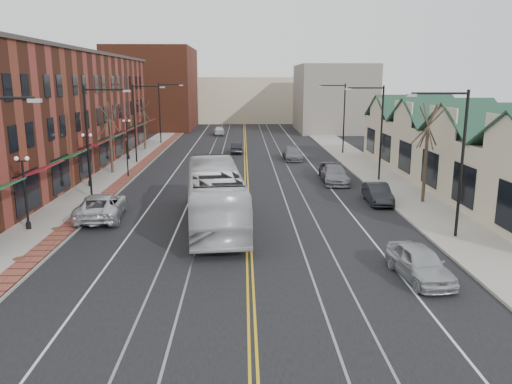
{
  "coord_description": "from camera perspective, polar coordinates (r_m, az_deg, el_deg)",
  "views": [
    {
      "loc": [
        -0.28,
        -20.19,
        8.69
      ],
      "look_at": [
        0.49,
        9.22,
        2.0
      ],
      "focal_mm": 35.0,
      "sensor_mm": 36.0,
      "label": 1
    }
  ],
  "objects": [
    {
      "name": "tree_right_mid",
      "position": [
        36.83,
        18.88,
        4.42
      ],
      "size": [
        1.9,
        1.46,
        6.93
      ],
      "color": "#382B21",
      "rests_on": "sidewalk_right"
    },
    {
      "name": "parked_car_d",
      "position": [
        44.88,
        8.52,
        2.47
      ],
      "size": [
        1.86,
        4.39,
        1.48
      ],
      "primitive_type": "imported",
      "rotation": [
        0.0,
        0.0,
        -0.02
      ],
      "color": "black",
      "rests_on": "ground"
    },
    {
      "name": "parked_car_c",
      "position": [
        42.93,
        8.98,
        1.99
      ],
      "size": [
        2.33,
        5.24,
        1.5
      ],
      "primitive_type": "imported",
      "rotation": [
        0.0,
        0.0,
        -0.05
      ],
      "color": "slate",
      "rests_on": "ground"
    },
    {
      "name": "parked_suv",
      "position": [
        33.08,
        -17.28,
        -1.56
      ],
      "size": [
        3.29,
        6.08,
        1.62
      ],
      "primitive_type": "imported",
      "rotation": [
        0.0,
        0.0,
        3.25
      ],
      "color": "silver",
      "rests_on": "ground"
    },
    {
      "name": "distant_car_left",
      "position": [
        59.92,
        -2.21,
        5.07
      ],
      "size": [
        1.34,
        3.85,
        1.27
      ],
      "primitive_type": "imported",
      "rotation": [
        0.0,
        0.0,
        3.14
      ],
      "color": "black",
      "rests_on": "ground"
    },
    {
      "name": "tree_left_near",
      "position": [
        48.06,
        -16.31,
        6.12
      ],
      "size": [
        1.78,
        1.37,
        6.48
      ],
      "color": "#382B21",
      "rests_on": "sidewalk_left"
    },
    {
      "name": "streetlight_r_0",
      "position": [
        28.77,
        21.78,
        4.58
      ],
      "size": [
        3.33,
        0.25,
        8.0
      ],
      "color": "black",
      "rests_on": "sidewalk_right"
    },
    {
      "name": "transit_bus",
      "position": [
        30.15,
        -4.72,
        -0.4
      ],
      "size": [
        4.35,
        13.32,
        3.64
      ],
      "primitive_type": "imported",
      "rotation": [
        0.0,
        0.0,
        3.24
      ],
      "color": "silver",
      "rests_on": "ground"
    },
    {
      "name": "traffic_signal",
      "position": [
        45.82,
        -14.54,
        4.44
      ],
      "size": [
        0.18,
        0.15,
        3.8
      ],
      "color": "black",
      "rests_on": "sidewalk_left"
    },
    {
      "name": "distant_car_far",
      "position": [
        79.46,
        -4.27,
        7.02
      ],
      "size": [
        2.14,
        4.42,
        1.46
      ],
      "primitive_type": "imported",
      "rotation": [
        0.0,
        0.0,
        3.24
      ],
      "color": "silver",
      "rests_on": "ground"
    },
    {
      "name": "streetlight_l_2",
      "position": [
        53.42,
        -13.27,
        8.54
      ],
      "size": [
        3.33,
        0.25,
        8.0
      ],
      "color": "black",
      "rests_on": "sidewalk_left"
    },
    {
      "name": "manhole_mid",
      "position": [
        27.02,
        -25.44,
        -6.89
      ],
      "size": [
        0.6,
        0.6,
        0.02
      ],
      "primitive_type": "cylinder",
      "color": "#592D19",
      "rests_on": "sidewalk_left"
    },
    {
      "name": "ground",
      "position": [
        21.98,
        -0.65,
        -10.47
      ],
      "size": [
        160.0,
        160.0,
        0.0
      ],
      "primitive_type": "plane",
      "color": "black",
      "rests_on": "ground"
    },
    {
      "name": "building_left",
      "position": [
        50.87,
        -23.33,
        8.18
      ],
      "size": [
        10.0,
        50.0,
        11.0
      ],
      "primitive_type": "cube",
      "color": "maroon",
      "rests_on": "ground"
    },
    {
      "name": "streetlight_l_3",
      "position": [
        69.13,
        -10.6,
        9.56
      ],
      "size": [
        3.33,
        0.25,
        8.0
      ],
      "color": "black",
      "rests_on": "sidewalk_left"
    },
    {
      "name": "backdrop_mid",
      "position": [
        105.27,
        -1.36,
        10.52
      ],
      "size": [
        22.0,
        14.0,
        9.0
      ],
      "primitive_type": "cube",
      "color": "beige",
      "rests_on": "ground"
    },
    {
      "name": "streetlight_r_2",
      "position": [
        59.4,
        9.62,
        9.1
      ],
      "size": [
        3.33,
        0.25,
        8.0
      ],
      "color": "black",
      "rests_on": "sidewalk_right"
    },
    {
      "name": "sidewalk_left",
      "position": [
        42.74,
        -17.38,
        0.59
      ],
      "size": [
        4.0,
        120.0,
        0.15
      ],
      "primitive_type": "cube",
      "color": "gray",
      "rests_on": "ground"
    },
    {
      "name": "building_right",
      "position": [
        44.61,
        22.76,
        3.58
      ],
      "size": [
        8.0,
        36.0,
        4.6
      ],
      "primitive_type": "cube",
      "color": "beige",
      "rests_on": "ground"
    },
    {
      "name": "parked_car_a",
      "position": [
        23.39,
        18.2,
        -7.7
      ],
      "size": [
        2.26,
        4.57,
        1.5
      ],
      "primitive_type": "imported",
      "rotation": [
        0.0,
        0.0,
        0.11
      ],
      "color": "#AEB1B5",
      "rests_on": "ground"
    },
    {
      "name": "lamppost_l_1",
      "position": [
        31.52,
        -24.86,
        -0.27
      ],
      "size": [
        0.84,
        0.28,
        4.27
      ],
      "color": "black",
      "rests_on": "sidewalk_left"
    },
    {
      "name": "backdrop_left",
      "position": [
        91.57,
        -11.62,
        11.5
      ],
      "size": [
        14.0,
        18.0,
        14.0
      ],
      "primitive_type": "cube",
      "color": "maroon",
      "rests_on": "ground"
    },
    {
      "name": "manhole_far",
      "position": [
        31.41,
        -21.82,
        -3.89
      ],
      "size": [
        0.6,
        0.6,
        0.02
      ],
      "primitive_type": "cylinder",
      "color": "#592D19",
      "rests_on": "sidewalk_left"
    },
    {
      "name": "backdrop_right",
      "position": [
        86.61,
        8.82,
        10.55
      ],
      "size": [
        12.0,
        16.0,
        11.0
      ],
      "primitive_type": "cube",
      "color": "slate",
      "rests_on": "ground"
    },
    {
      "name": "tree_left_far",
      "position": [
        63.61,
        -12.68,
        7.62
      ],
      "size": [
        1.66,
        1.28,
        6.02
      ],
      "color": "#382B21",
      "rests_on": "sidewalk_left"
    },
    {
      "name": "parked_car_b",
      "position": [
        36.57,
        13.73,
        -0.17
      ],
      "size": [
        1.65,
        4.33,
        1.41
      ],
      "primitive_type": "imported",
      "rotation": [
        0.0,
        0.0,
        -0.04
      ],
      "color": "black",
      "rests_on": "ground"
    },
    {
      "name": "streetlight_r_1",
      "position": [
        43.84,
        13.61,
        7.66
      ],
      "size": [
        3.33,
        0.25,
        8.0
      ],
      "color": "black",
      "rests_on": "sidewalk_right"
    },
    {
      "name": "lamppost_l_2",
      "position": [
        42.59,
        -18.6,
        3.38
      ],
      "size": [
        0.84,
        0.28,
        4.27
      ],
      "color": "black",
      "rests_on": "sidewalk_left"
    },
    {
      "name": "lamppost_l_3",
      "position": [
        56.0,
        -14.48,
        5.75
      ],
      "size": [
        0.84,
        0.28,
        4.27
      ],
      "color": "black",
      "rests_on": "sidewalk_left"
    },
    {
      "name": "distant_car_right",
      "position": [
        54.85,
        4.17,
        4.37
      ],
      "size": [
        2.06,
        4.72,
        1.35
      ],
      "primitive_type": "imported",
      "rotation": [
        0.0,
        0.0,
        0.03
      ],
      "color": "slate",
      "rests_on": "ground"
    },
    {
      "name": "streetlight_l_1",
      "position": [
        37.94,
        -18.1,
        6.64
      ],
      "size": [
        3.33,
        0.25,
        8.0
      ],
      "color": "black",
      "rests_on": "sidewalk_left"
    },
    {
      "name": "sidewalk_right",
      "position": [
        42.9,
        15.18,
        0.77
      ],
      "size": [
        4.0,
        120.0,
        0.15
      ],
      "primitive_type": "cube",
      "color": "gray",
      "rests_on": "ground"
    }
  ]
}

